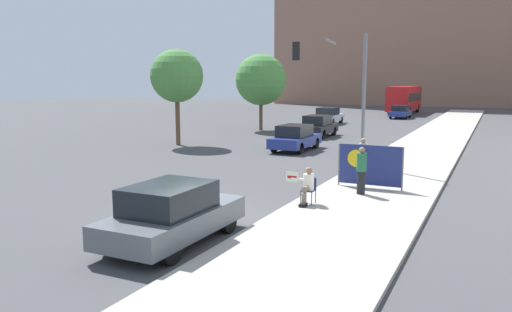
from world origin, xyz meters
TOP-DOWN VIEW (x-y plane):
  - ground_plane at (0.00, 0.00)m, footprint 160.00×160.00m
  - sidewalk_curb at (4.03, 15.00)m, footprint 4.13×90.00m
  - seated_protester at (2.51, 2.28)m, footprint 0.94×0.77m
  - jogger_on_sidewalk at (3.69, 4.44)m, footprint 0.34×0.34m
  - pedestrian_behind at (3.06, 7.13)m, footprint 0.34×0.34m
  - protest_banner at (3.70, 5.58)m, footprint 2.37×0.06m
  - traffic_light_pole at (1.13, 10.01)m, footprint 3.35×3.12m
  - parked_car_curbside at (0.70, -2.43)m, footprint 1.86×4.15m
  - car_on_road_nearest at (-2.65, 14.37)m, footprint 1.78×4.19m
  - car_on_road_midblock at (-3.82, 21.77)m, footprint 1.79×4.14m
  - car_on_road_distant at (-6.47, 32.44)m, footprint 1.85×4.38m
  - car_on_road_far_lane at (-1.68, 42.63)m, footprint 1.73×4.58m
  - city_bus_on_road at (-2.69, 50.86)m, footprint 2.56×10.54m
  - street_tree_near_curb at (-10.20, 13.55)m, footprint 3.26×3.26m
  - street_tree_midblock at (-9.53, 24.26)m, footprint 4.10×4.10m

SIDE VIEW (x-z plane):
  - ground_plane at x=0.00m, z-range 0.00..0.00m
  - sidewalk_curb at x=4.03m, z-range 0.00..0.13m
  - car_on_road_far_lane at x=-1.68m, z-range 0.00..1.40m
  - car_on_road_nearest at x=-2.65m, z-range -0.01..1.48m
  - parked_car_curbside at x=0.70m, z-range -0.01..1.50m
  - seated_protester at x=2.51m, z-range 0.16..1.34m
  - car_on_road_distant at x=-6.47m, z-range -0.01..1.52m
  - car_on_road_midblock at x=-3.82m, z-range -0.01..1.54m
  - jogger_on_sidewalk at x=3.69m, z-range 0.14..1.77m
  - pedestrian_behind at x=3.06m, z-range 0.14..1.77m
  - protest_banner at x=3.70m, z-range 0.18..1.74m
  - city_bus_on_road at x=-2.69m, z-range 0.24..3.54m
  - street_tree_midblock at x=-9.53m, z-range 1.00..7.12m
  - traffic_light_pole at x=1.13m, z-range 1.18..7.11m
  - street_tree_near_curb at x=-10.20m, z-range 1.31..7.22m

